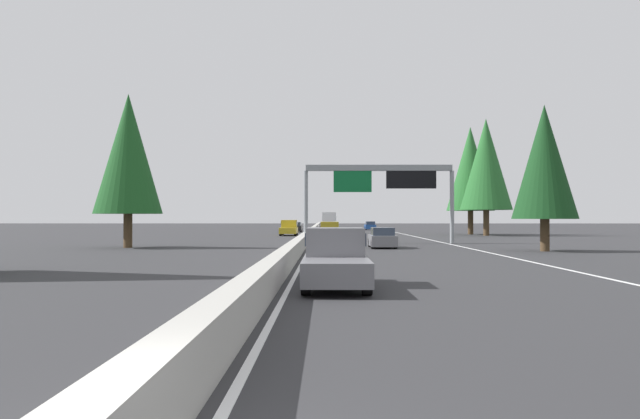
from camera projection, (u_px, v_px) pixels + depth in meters
name	position (u px, v px, depth m)	size (l,w,h in m)	color
ground_plane	(312.00, 239.00, 65.00)	(320.00, 320.00, 0.00)	#2D2D30
median_barrier	(313.00, 230.00, 85.01)	(180.00, 0.56, 0.90)	#ADAAA3
shoulder_stripe_right	(412.00, 236.00, 74.89)	(160.00, 0.16, 0.01)	silver
shoulder_stripe_median	(316.00, 236.00, 75.00)	(160.00, 0.16, 0.01)	silver
sign_gantry_overhead	(381.00, 181.00, 53.74)	(0.50, 12.68, 6.62)	gray
pickup_distant_a	(335.00, 258.00, 20.25)	(5.60, 2.00, 1.86)	slate
sedan_near_center	(382.00, 238.00, 45.76)	(4.40, 1.80, 1.47)	slate
minivan_mid_center	(330.00, 228.00, 71.09)	(5.00, 1.95, 1.69)	#AD931E
sedan_mid_left	(370.00, 226.00, 110.33)	(4.40, 1.80, 1.47)	#1E4793
bus_near_right	(329.00, 220.00, 121.24)	(11.50, 2.55, 3.10)	white
oncoming_near	(289.00, 228.00, 76.93)	(5.60, 2.00, 1.86)	#AD931E
oncoming_far	(296.00, 227.00, 93.98)	(4.40, 1.80, 1.47)	black
conifer_right_near	(544.00, 162.00, 41.36)	(4.19, 4.19, 9.53)	#4C3823
conifer_right_mid	(486.00, 164.00, 76.02)	(6.15, 6.15, 13.99)	#4C3823
conifer_right_far	(470.00, 169.00, 81.70)	(6.07, 6.07, 13.81)	#4C3823
conifer_left_near	(128.00, 154.00, 46.16)	(4.91, 4.91, 11.17)	#4C3823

